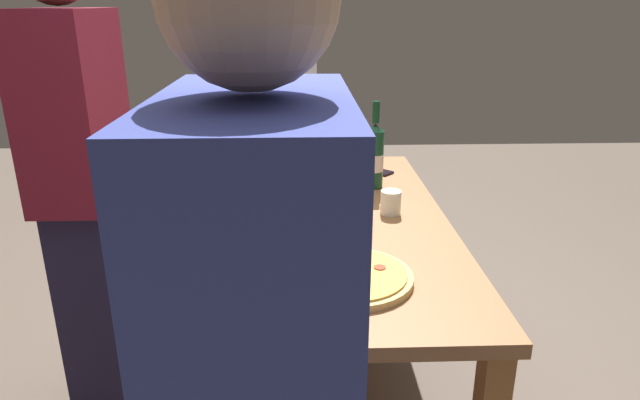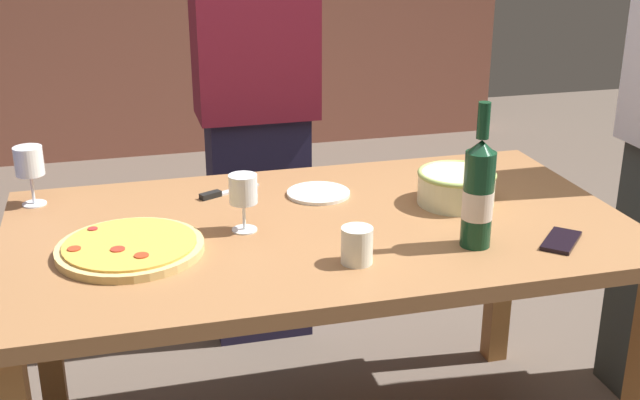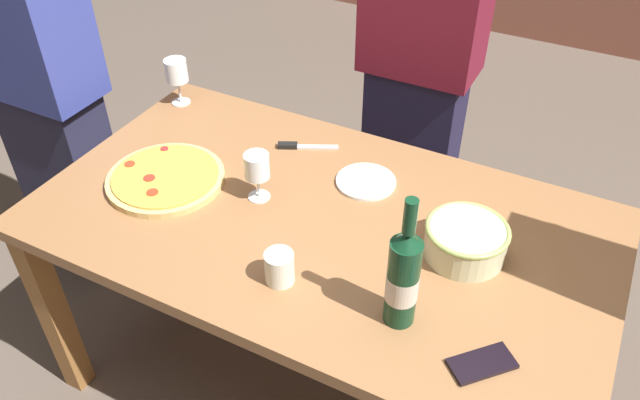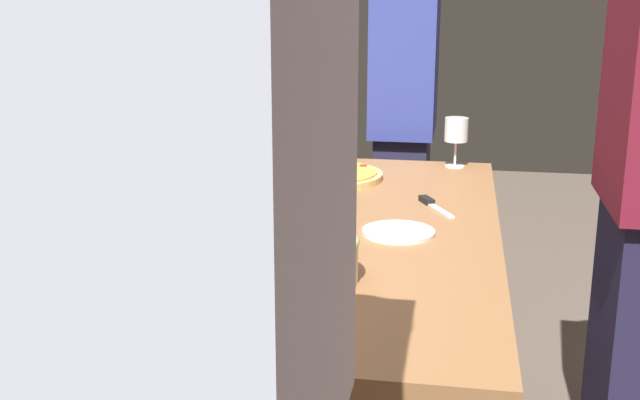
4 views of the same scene
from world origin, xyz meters
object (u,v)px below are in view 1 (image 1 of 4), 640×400
wine_bottle (375,155)px  cup_amber (391,202)px  pizza (350,276)px  pizza_knife (237,241)px  side_plate (264,211)px  wine_glass_near_pizza (322,208)px  wine_glass_by_bottle (186,288)px  serving_bowl (306,171)px  cell_phone (376,171)px  person_guest_right (86,191)px  dining_table (320,240)px  person_guest_left (294,116)px

wine_bottle → cup_amber: 0.32m
pizza → pizza_knife: 0.43m
pizza → side_plate: pizza is taller
wine_glass_near_pizza → wine_glass_by_bottle: 0.62m
serving_bowl → cell_phone: size_ratio=1.50×
pizza → cup_amber: cup_amber is taller
serving_bowl → cell_phone: 0.35m
pizza → cup_amber: 0.54m
wine_glass_by_bottle → cell_phone: bearing=-25.5°
wine_glass_near_pizza → person_guest_right: bearing=77.1°
dining_table → pizza_knife: (-0.22, 0.27, 0.10)m
pizza → cell_phone: bearing=-11.6°
dining_table → serving_bowl: (0.40, 0.04, 0.14)m
person_guest_left → serving_bowl: bearing=-0.7°
pizza → wine_bottle: 0.84m
person_guest_left → cup_amber: bearing=11.9°
cup_amber → person_guest_right: person_guest_right is taller
wine_bottle → serving_bowl: bearing=75.7°
person_guest_right → serving_bowl: bearing=27.4°
cell_phone → person_guest_right: size_ratio=0.09×
wine_glass_by_bottle → person_guest_right: size_ratio=0.10×
dining_table → person_guest_right: bearing=91.0°
cell_phone → wine_bottle: bearing=32.7°
wine_glass_near_pizza → side_plate: 0.34m
cell_phone → person_guest_right: (-0.55, 1.08, 0.11)m
cup_amber → pizza_knife: (-0.24, 0.53, -0.04)m
serving_bowl → person_guest_left: (0.81, 0.06, 0.07)m
wine_bottle → person_guest_left: person_guest_left is taller
dining_table → wine_bottle: (0.33, -0.23, 0.23)m
wine_glass_near_pizza → wine_glass_by_bottle: size_ratio=0.90×
serving_bowl → person_guest_left: bearing=4.0°
dining_table → pizza_knife: bearing=128.2°
person_guest_left → wine_bottle: bearing=16.0°
pizza_knife → person_guest_left: person_guest_left is taller
cup_amber → pizza_knife: bearing=114.0°
side_plate → wine_glass_near_pizza: bearing=-140.6°
dining_table → wine_bottle: size_ratio=4.50×
pizza_knife → person_guest_left: 1.44m
serving_bowl → pizza_knife: 0.66m
serving_bowl → wine_glass_near_pizza: size_ratio=1.45×
wine_bottle → wine_glass_near_pizza: bearing=156.0°
cell_phone → person_guest_right: person_guest_right is taller
pizza → person_guest_right: size_ratio=0.21×
wine_glass_by_bottle → cup_amber: bearing=-38.1°
cup_amber → pizza_knife: size_ratio=0.47×
pizza → wine_bottle: (0.81, -0.17, 0.12)m
dining_table → wine_glass_near_pizza: bearing=179.9°
side_plate → pizza: bearing=-153.4°
pizza → pizza_knife: size_ratio=1.90×
dining_table → wine_bottle: wine_bottle is taller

